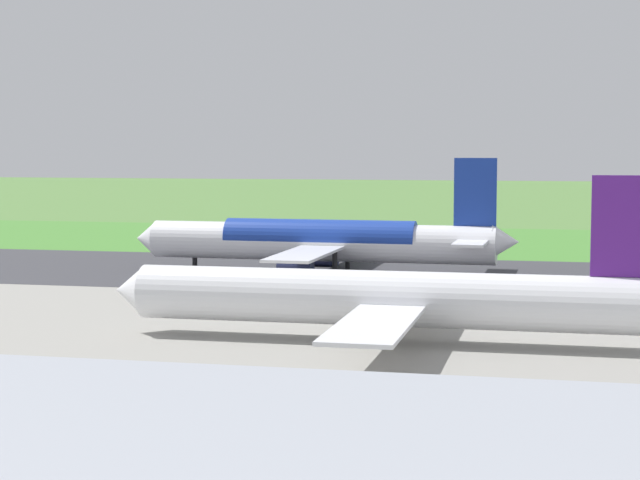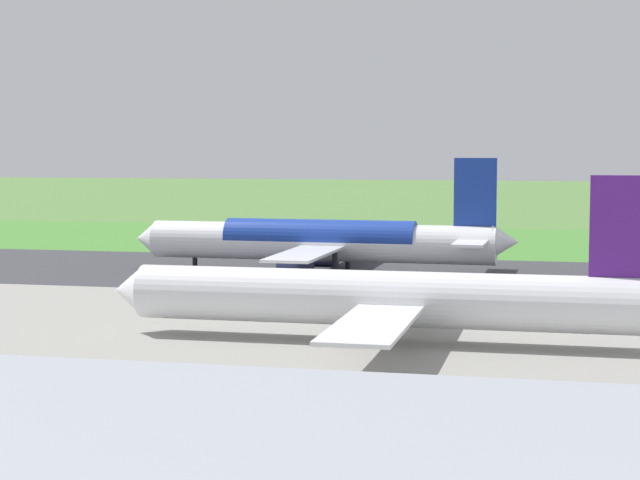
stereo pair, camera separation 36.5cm
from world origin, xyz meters
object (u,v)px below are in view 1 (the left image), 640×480
airliner_main (323,241)px  airliner_parked_mid (390,297)px  no_stopping_sign (265,233)px  traffic_cone_orange (248,239)px

airliner_main → airliner_parked_mid: (-17.20, 50.45, -0.27)m
airliner_parked_mid → no_stopping_sign: 102.53m
airliner_parked_mid → no_stopping_sign: bearing=-68.4°
airliner_main → traffic_cone_orange: 51.59m
airliner_parked_mid → traffic_cone_orange: 104.48m
airliner_main → airliner_parked_mid: 53.30m
airliner_main → no_stopping_sign: 49.40m
airliner_main → traffic_cone_orange: size_ratio=98.23×
airliner_main → airliner_parked_mid: bearing=108.8°
no_stopping_sign → airliner_parked_mid: bearing=111.6°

